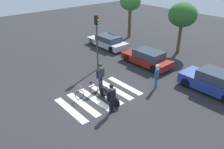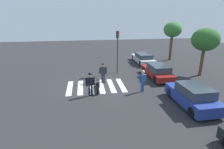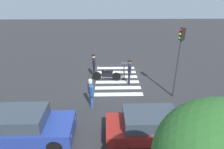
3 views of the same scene
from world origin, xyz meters
name	(u,v)px [view 1 (image 1 of 3)]	position (x,y,z in m)	size (l,w,h in m)	color
ground_plane	(100,97)	(0.00, 0.00, 0.00)	(60.00, 60.00, 0.00)	#2B2B2D
police_motorcycle	(109,95)	(0.79, 0.11, 0.46)	(2.13, 0.62, 1.04)	black
leaning_bicycle	(87,92)	(-0.58, -0.63, 0.36)	(0.46, 1.72, 0.98)	black
officer_on_foot	(111,96)	(1.77, -0.54, 1.11)	(0.25, 0.70, 1.88)	black
officer_by_motorcycle	(100,74)	(-0.83, 0.73, 1.11)	(0.25, 0.70, 1.89)	#1E232D
pedestrian_bystander	(157,75)	(1.69, 3.63, 1.06)	(0.38, 0.63, 1.83)	#2D5999
crosswalk_stripes	(100,97)	(0.00, 0.00, 0.00)	(3.23, 4.95, 0.01)	silver
car_silver_sedan	(108,41)	(-7.10, 6.61, 0.61)	(4.67, 1.88, 1.27)	black
car_maroon_wagon	(147,58)	(-1.36, 6.20, 0.65)	(4.50, 1.84, 1.35)	black
car_blue_hatchback	(213,82)	(4.47, 6.22, 0.72)	(4.25, 1.93, 1.52)	black
traffic_light_pole	(97,34)	(-3.49, 2.55, 2.94)	(0.35, 0.28, 4.40)	#38383D
street_tree_near	(130,2)	(-8.12, 10.82, 4.00)	(2.33, 2.33, 5.08)	brown
street_tree_mid	(183,15)	(-1.37, 10.82, 3.62)	(2.61, 2.61, 4.77)	brown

